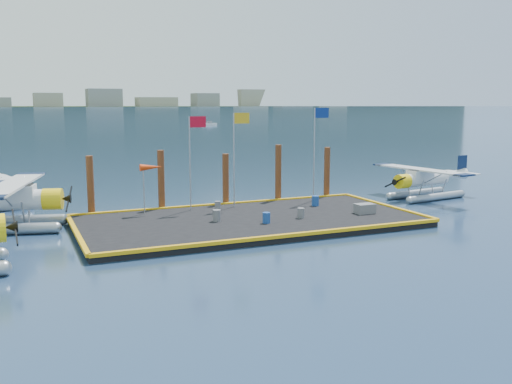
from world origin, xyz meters
The scene contains 21 objects.
ground centered at (0.00, 0.00, 0.00)m, with size 4000.00×4000.00×0.00m, color #192D4B.
dock centered at (0.00, 0.00, 0.20)m, with size 20.00×10.00×0.40m, color black.
dock_bumpers centered at (0.00, 0.00, 0.49)m, with size 20.25×10.25×0.18m, color #D6990C, non-canonical shape.
far_backdrop centered at (239.91, 1737.52, 9.45)m, with size 3050.00×2050.00×810.00m.
seaplane_b centered at (-13.36, 4.02, 1.58)m, with size 9.45×10.20×3.62m.
seaplane_d centered at (15.62, 3.19, 1.36)m, with size 8.02×8.81×3.12m.
drum_0 centered at (-2.13, -0.14, 0.74)m, with size 0.48×0.48×0.68m, color slate.
drum_1 centered at (2.84, -1.24, 0.70)m, with size 0.43×0.43×0.61m, color slate.
drum_3 centered at (0.34, -1.74, 0.71)m, with size 0.44×0.44×0.62m, color navy.
drum_4 centered at (5.64, 1.99, 0.74)m, with size 0.48×0.48×0.67m, color navy.
drum_5 centered at (-0.85, 3.26, 0.68)m, with size 0.39×0.39×0.55m, color slate.
crate centered at (7.20, -1.52, 0.70)m, with size 1.20×0.80×0.60m, color slate.
flagpole_red centered at (-2.29, 3.80, 4.40)m, with size 1.14×0.08×6.00m.
flagpole_yellow centered at (0.70, 3.80, 4.51)m, with size 1.14×0.08×6.20m.
flagpole_blue centered at (6.70, 3.80, 4.69)m, with size 1.14×0.08×6.50m.
windsock centered at (-5.03, 3.80, 3.23)m, with size 1.40×0.44×3.12m.
piling_0 centered at (-8.50, 5.40, 2.00)m, with size 0.44×0.44×4.00m, color #4B2515.
piling_1 centered at (-4.00, 5.40, 2.10)m, with size 0.44×0.44×4.20m, color #4B2515.
piling_2 centered at (0.50, 5.40, 1.90)m, with size 0.44×0.44×3.80m, color #4B2515.
piling_3 centered at (4.50, 5.40, 2.15)m, with size 0.44×0.44×4.30m, color #4B2515.
piling_4 centered at (8.50, 5.40, 2.00)m, with size 0.44×0.44×4.00m, color #4B2515.
Camera 1 is at (-12.95, -31.00, 7.30)m, focal length 40.00 mm.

